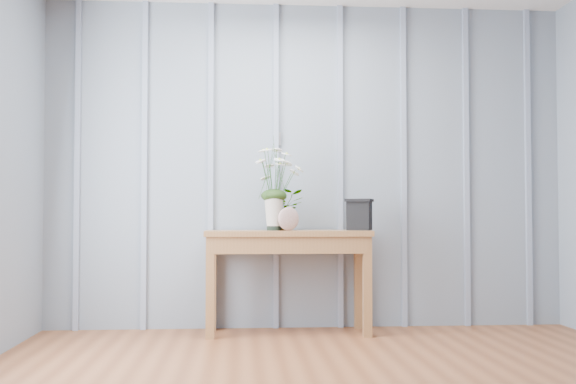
{
  "coord_description": "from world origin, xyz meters",
  "views": [
    {
      "loc": [
        -0.53,
        -2.93,
        0.86
      ],
      "look_at": [
        -0.18,
        1.94,
        1.03
      ],
      "focal_mm": 42.0,
      "sensor_mm": 36.0,
      "label": 1
    }
  ],
  "objects": [
    {
      "name": "felt_disc_vessel",
      "position": [
        -0.17,
        1.93,
        0.84
      ],
      "size": [
        0.18,
        0.12,
        0.17
      ],
      "primitive_type": "ellipsoid",
      "rotation": [
        0.0,
        0.0,
        0.43
      ],
      "color": "#894350",
      "rests_on": "sideboard"
    },
    {
      "name": "carved_box",
      "position": [
        0.35,
        1.98,
        0.87
      ],
      "size": [
        0.23,
        0.21,
        0.23
      ],
      "color": "black",
      "rests_on": "sideboard"
    },
    {
      "name": "spider_plant",
      "position": [
        -0.19,
        2.06,
        0.9
      ],
      "size": [
        0.3,
        0.27,
        0.3
      ],
      "primitive_type": "imported",
      "rotation": [
        0.0,
        0.0,
        0.15
      ],
      "color": "#1A3311",
      "rests_on": "sideboard"
    },
    {
      "name": "daisy_vase",
      "position": [
        -0.28,
        1.96,
        1.16
      ],
      "size": [
        0.46,
        0.35,
        0.65
      ],
      "color": "black",
      "rests_on": "sideboard"
    },
    {
      "name": "room_shell",
      "position": [
        -0.0,
        0.92,
        1.99
      ],
      "size": [
        4.0,
        4.5,
        2.5
      ],
      "color": "gray",
      "rests_on": "ground"
    },
    {
      "name": "sideboard",
      "position": [
        -0.18,
        1.99,
        0.64
      ],
      "size": [
        1.2,
        0.45,
        0.75
      ],
      "color": "brown",
      "rests_on": "ground"
    }
  ]
}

